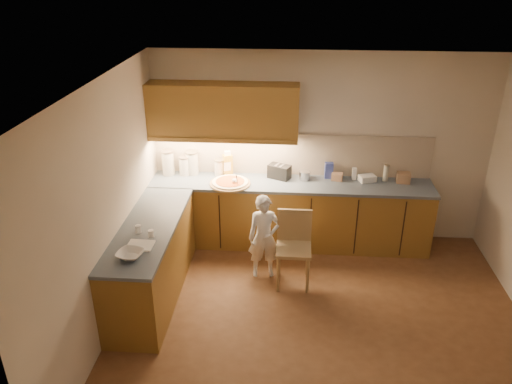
{
  "coord_description": "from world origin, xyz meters",
  "views": [
    {
      "loc": [
        -0.38,
        -4.38,
        3.64
      ],
      "look_at": [
        -0.8,
        1.2,
        1.0
      ],
      "focal_mm": 35.0,
      "sensor_mm": 36.0,
      "label": 1
    }
  ],
  "objects_px": {
    "toaster": "(279,172)",
    "pizza_on_board": "(230,183)",
    "child": "(264,237)",
    "wooden_chair": "(294,242)",
    "oil_jug": "(228,165)"
  },
  "relations": [
    {
      "from": "pizza_on_board",
      "to": "oil_jug",
      "type": "bearing_deg",
      "value": 102.9
    },
    {
      "from": "pizza_on_board",
      "to": "child",
      "type": "relative_size",
      "value": 0.5
    },
    {
      "from": "wooden_chair",
      "to": "toaster",
      "type": "relative_size",
      "value": 2.76
    },
    {
      "from": "child",
      "to": "pizza_on_board",
      "type": "bearing_deg",
      "value": 116.07
    },
    {
      "from": "wooden_chair",
      "to": "oil_jug",
      "type": "relative_size",
      "value": 2.56
    },
    {
      "from": "wooden_chair",
      "to": "toaster",
      "type": "height_order",
      "value": "toaster"
    },
    {
      "from": "child",
      "to": "wooden_chair",
      "type": "relative_size",
      "value": 1.17
    },
    {
      "from": "pizza_on_board",
      "to": "wooden_chair",
      "type": "relative_size",
      "value": 0.59
    },
    {
      "from": "child",
      "to": "oil_jug",
      "type": "xyz_separation_m",
      "value": [
        -0.56,
        0.97,
        0.54
      ]
    },
    {
      "from": "child",
      "to": "toaster",
      "type": "xyz_separation_m",
      "value": [
        0.15,
        0.95,
        0.47
      ]
    },
    {
      "from": "wooden_chair",
      "to": "pizza_on_board",
      "type": "bearing_deg",
      "value": 138.12
    },
    {
      "from": "pizza_on_board",
      "to": "toaster",
      "type": "bearing_deg",
      "value": 22.3
    },
    {
      "from": "toaster",
      "to": "pizza_on_board",
      "type": "bearing_deg",
      "value": -132.92
    },
    {
      "from": "child",
      "to": "oil_jug",
      "type": "relative_size",
      "value": 3.01
    },
    {
      "from": "child",
      "to": "oil_jug",
      "type": "height_order",
      "value": "oil_jug"
    }
  ]
}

